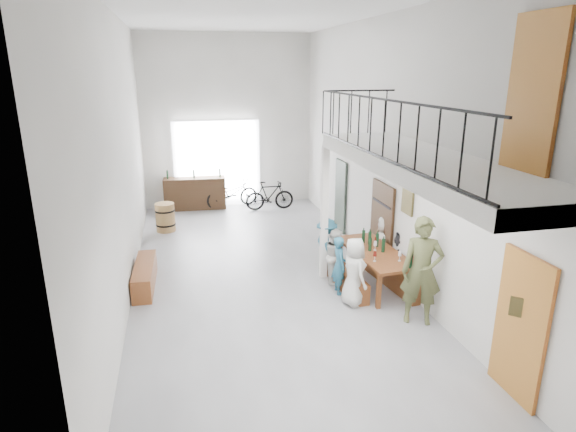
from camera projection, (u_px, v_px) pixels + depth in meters
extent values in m
plane|color=gray|center=(262.00, 273.00, 10.79)|extent=(12.00, 12.00, 0.00)
plane|color=silver|center=(228.00, 122.00, 15.57)|extent=(5.50, 0.00, 5.50)
plane|color=silver|center=(371.00, 257.00, 4.39)|extent=(5.50, 0.00, 5.50)
plane|color=silver|center=(121.00, 157.00, 9.38)|extent=(0.00, 12.00, 12.00)
plane|color=silver|center=(383.00, 147.00, 10.57)|extent=(0.00, 12.00, 12.00)
plane|color=white|center=(257.00, 8.00, 9.17)|extent=(12.00, 12.00, 0.00)
cube|color=white|center=(217.00, 164.00, 15.82)|extent=(2.80, 0.08, 2.80)
cube|color=#A16321|center=(520.00, 327.00, 6.50)|extent=(0.06, 0.95, 2.10)
cube|color=#331F0F|center=(381.00, 227.00, 10.80)|extent=(0.06, 1.10, 2.00)
cube|color=#283129|center=(341.00, 196.00, 13.41)|extent=(0.06, 0.80, 2.00)
cube|color=#A16321|center=(533.00, 94.00, 5.98)|extent=(0.06, 0.90, 1.95)
cube|color=#41381A|center=(408.00, 201.00, 9.51)|extent=(0.04, 0.45, 0.55)
cylinder|color=white|center=(360.00, 154.00, 11.79)|extent=(0.04, 0.28, 0.28)
cube|color=white|center=(423.00, 164.00, 7.36)|extent=(1.50, 5.60, 0.25)
cube|color=black|center=(383.00, 99.00, 6.91)|extent=(0.03, 5.60, 0.03)
cube|color=black|center=(380.00, 156.00, 7.16)|extent=(0.03, 5.60, 0.03)
cube|color=black|center=(360.00, 91.00, 9.66)|extent=(1.50, 0.03, 0.03)
cube|color=white|center=(324.00, 214.00, 10.23)|extent=(0.14, 0.14, 2.88)
cube|color=brown|center=(375.00, 252.00, 9.97)|extent=(1.04, 2.24, 0.06)
cube|color=brown|center=(379.00, 291.00, 9.12)|extent=(0.08, 0.08, 0.73)
cube|color=brown|center=(414.00, 286.00, 9.33)|extent=(0.08, 0.08, 0.73)
cube|color=brown|center=(340.00, 256.00, 10.84)|extent=(0.08, 0.08, 0.73)
cube|color=brown|center=(370.00, 252.00, 11.04)|extent=(0.08, 0.08, 0.73)
cube|color=brown|center=(345.00, 278.00, 10.05)|extent=(0.40, 1.83, 0.42)
cube|color=brown|center=(389.00, 271.00, 10.27)|extent=(0.56, 2.28, 0.52)
cylinder|color=black|center=(383.00, 244.00, 9.84)|extent=(0.07, 0.07, 0.35)
cylinder|color=black|center=(363.00, 235.00, 10.36)|extent=(0.07, 0.07, 0.35)
cylinder|color=black|center=(377.00, 239.00, 10.15)|extent=(0.07, 0.07, 0.35)
cylinder|color=black|center=(370.00, 236.00, 10.28)|extent=(0.07, 0.07, 0.35)
cylinder|color=black|center=(370.00, 243.00, 9.91)|extent=(0.07, 0.07, 0.35)
cube|color=brown|center=(145.00, 276.00, 10.08)|extent=(0.44, 1.77, 0.49)
cylinder|color=olive|center=(165.00, 217.00, 13.51)|extent=(0.54, 0.54, 0.81)
cylinder|color=black|center=(166.00, 224.00, 13.57)|extent=(0.55, 0.55, 0.05)
cylinder|color=black|center=(165.00, 210.00, 13.45)|extent=(0.55, 0.55, 0.05)
cube|color=#331F0F|center=(195.00, 193.00, 15.64)|extent=(1.99, 0.66, 1.03)
cylinder|color=black|center=(167.00, 175.00, 15.30)|extent=(0.06, 0.06, 0.28)
cylinder|color=black|center=(194.00, 174.00, 15.40)|extent=(0.06, 0.06, 0.28)
cylinder|color=black|center=(220.00, 173.00, 15.58)|extent=(0.06, 0.06, 0.28)
imported|color=silver|center=(354.00, 272.00, 9.20)|extent=(0.53, 0.72, 1.36)
imported|color=#235C76|center=(339.00, 265.00, 9.71)|extent=(0.30, 0.45, 1.21)
imported|color=silver|center=(336.00, 256.00, 10.22)|extent=(0.57, 0.66, 1.18)
imported|color=#235C76|center=(326.00, 246.00, 10.60)|extent=(0.53, 0.86, 1.29)
imported|color=#A4301C|center=(411.00, 269.00, 9.58)|extent=(0.43, 0.72, 1.16)
imported|color=black|center=(400.00, 256.00, 10.26)|extent=(0.67, 1.11, 1.14)
imported|color=silver|center=(384.00, 243.00, 10.84)|extent=(0.58, 0.71, 1.26)
imported|color=#4B4F2C|center=(422.00, 271.00, 8.47)|extent=(0.85, 0.73, 1.97)
imported|color=#1E4919|center=(357.00, 249.00, 11.68)|extent=(0.48, 0.45, 0.44)
imported|color=black|center=(232.00, 193.00, 15.86)|extent=(1.88, 1.09, 0.93)
imported|color=black|center=(270.00, 196.00, 15.55)|extent=(1.57, 0.44, 0.94)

